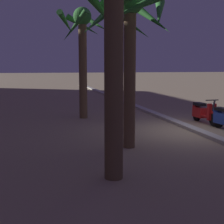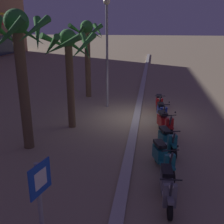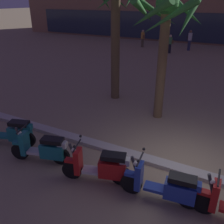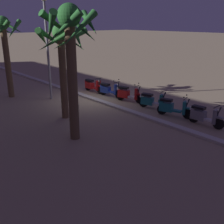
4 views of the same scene
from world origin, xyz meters
The scene contains 6 objects.
ground_plane centered at (0.00, 0.00, 0.00)m, with size 200.00×200.00×0.00m, color #9E896B.
curb_strip centered at (0.00, -0.10, 0.06)m, with size 60.00×0.36×0.12m, color #BCB7AD.
scooter_red_second_in_line centered at (1.45, -1.26, 0.44)m, with size 1.83×0.56×1.04m.
palm_tree_by_mall_entrance centered at (3.92, 3.38, 3.62)m, with size 2.29×2.35×4.91m.
palm_tree_far_corner centered at (-1.74, 2.86, 3.40)m, with size 2.57×2.51×4.51m.
street_lamp centered at (1.72, 1.75, 3.71)m, with size 0.36×0.36×6.01m.
Camera 1 is at (-10.59, 5.51, 2.37)m, focal length 51.80 mm.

